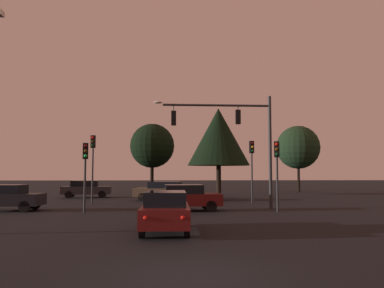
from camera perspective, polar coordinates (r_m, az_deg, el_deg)
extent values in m
plane|color=black|center=(33.27, -1.92, -7.97)|extent=(168.00, 168.00, 0.00)
cylinder|color=#232326|center=(25.23, 11.18, -1.12)|extent=(0.20, 0.20, 7.04)
cylinder|color=#232326|center=(24.90, 3.57, 5.57)|extent=(6.72, 0.28, 0.14)
ellipsoid|color=#F4EACC|center=(24.73, -4.91, 6.00)|extent=(0.56, 0.28, 0.16)
cylinder|color=#232326|center=(25.09, 6.63, 5.21)|extent=(0.05, 0.05, 0.27)
cube|color=black|center=(25.00, 6.64, 3.88)|extent=(0.30, 0.25, 0.90)
sphere|color=red|center=(25.17, 6.58, 4.47)|extent=(0.18, 0.18, 0.18)
sphere|color=#56380C|center=(25.13, 6.58, 3.84)|extent=(0.18, 0.18, 0.18)
sphere|color=#0C4219|center=(25.10, 6.59, 3.20)|extent=(0.18, 0.18, 0.18)
cylinder|color=#232326|center=(24.67, -2.65, 5.21)|extent=(0.05, 0.05, 0.38)
cube|color=black|center=(24.58, -2.66, 3.74)|extent=(0.30, 0.25, 0.90)
sphere|color=red|center=(24.76, -2.66, 4.34)|extent=(0.18, 0.18, 0.18)
sphere|color=#56380C|center=(24.72, -2.66, 3.70)|extent=(0.18, 0.18, 0.18)
sphere|color=#0C4219|center=(24.68, -2.66, 3.06)|extent=(0.18, 0.18, 0.18)
cylinder|color=#232326|center=(22.95, 12.17, -5.73)|extent=(0.12, 0.12, 3.09)
cube|color=black|center=(22.98, 12.09, -0.75)|extent=(0.35, 0.31, 0.90)
sphere|color=red|center=(22.86, 12.08, -0.03)|extent=(0.18, 0.18, 0.18)
sphere|color=#56380C|center=(22.84, 12.09, -0.73)|extent=(0.18, 0.18, 0.18)
sphere|color=#0C4219|center=(22.83, 12.10, -1.44)|extent=(0.18, 0.18, 0.18)
cylinder|color=#232326|center=(28.94, -14.12, -4.48)|extent=(0.12, 0.12, 3.97)
cube|color=black|center=(29.03, -14.03, 0.33)|extent=(0.33, 0.28, 0.90)
sphere|color=red|center=(28.92, -14.12, 0.91)|extent=(0.18, 0.18, 0.18)
sphere|color=#56380C|center=(28.90, -14.13, 0.35)|extent=(0.18, 0.18, 0.18)
sphere|color=#0C4219|center=(28.88, -14.13, -0.20)|extent=(0.18, 0.18, 0.18)
cylinder|color=#232326|center=(22.97, -15.16, -5.82)|extent=(0.12, 0.12, 2.98)
cube|color=black|center=(22.99, -15.07, -0.98)|extent=(0.35, 0.31, 0.90)
sphere|color=#4C0A0A|center=(22.86, -15.05, -0.26)|extent=(0.18, 0.18, 0.18)
sphere|color=#56380C|center=(22.85, -15.06, -0.96)|extent=(0.18, 0.18, 0.18)
sphere|color=#1EE04C|center=(22.83, -15.07, -1.66)|extent=(0.18, 0.18, 0.18)
cylinder|color=#232326|center=(29.39, 8.62, -4.87)|extent=(0.12, 0.12, 3.65)
cube|color=black|center=(29.44, 8.57, -0.44)|extent=(0.35, 0.31, 0.90)
sphere|color=#4C0A0A|center=(29.34, 8.68, 0.12)|extent=(0.18, 0.18, 0.18)
sphere|color=#F9A319|center=(29.32, 8.69, -0.42)|extent=(0.18, 0.18, 0.18)
sphere|color=#0C4219|center=(29.30, 8.69, -0.97)|extent=(0.18, 0.18, 0.18)
cube|color=#4C0F0F|center=(15.11, -3.84, -10.05)|extent=(1.73, 4.10, 0.68)
cube|color=black|center=(14.91, -3.84, -7.82)|extent=(1.49, 2.22, 0.52)
cylinder|color=black|center=(16.53, -6.43, -10.71)|extent=(0.20, 0.64, 0.64)
cylinder|color=black|center=(16.50, -1.04, -10.75)|extent=(0.20, 0.64, 0.64)
cylinder|color=black|center=(13.85, -7.20, -11.99)|extent=(0.20, 0.64, 0.64)
cylinder|color=black|center=(13.81, -0.73, -12.04)|extent=(0.20, 0.64, 0.64)
sphere|color=red|center=(13.08, -6.73, -10.51)|extent=(0.14, 0.14, 0.14)
sphere|color=red|center=(13.05, -1.34, -10.55)|extent=(0.14, 0.14, 0.14)
cube|color=black|center=(25.65, -24.99, -7.25)|extent=(3.96, 1.88, 0.68)
cube|color=black|center=(25.68, -25.26, -5.89)|extent=(2.15, 1.59, 0.52)
cylinder|color=black|center=(25.94, -21.65, -8.06)|extent=(0.64, 0.21, 0.64)
cylinder|color=black|center=(24.44, -22.95, -8.28)|extent=(0.64, 0.21, 0.64)
cube|color=#4C0F0F|center=(23.30, -0.83, -7.98)|extent=(4.15, 2.18, 0.68)
cube|color=black|center=(23.25, -1.20, -6.51)|extent=(2.29, 1.77, 0.52)
cylinder|color=black|center=(24.32, 2.06, -8.62)|extent=(0.66, 0.26, 0.64)
cylinder|color=black|center=(22.71, 2.77, -8.94)|extent=(0.66, 0.26, 0.64)
cylinder|color=black|center=(24.02, -4.23, -8.67)|extent=(0.66, 0.26, 0.64)
cylinder|color=black|center=(22.39, -3.98, -9.00)|extent=(0.66, 0.26, 0.64)
sphere|color=red|center=(23.78, -5.88, -7.64)|extent=(0.14, 0.14, 0.14)
sphere|color=red|center=(22.50, -5.78, -7.84)|extent=(0.14, 0.14, 0.14)
cube|color=#473828|center=(31.73, -4.16, -6.96)|extent=(4.81, 2.73, 0.68)
cube|color=black|center=(31.67, -3.89, -5.88)|extent=(2.72, 2.03, 0.52)
cylinder|color=black|center=(31.40, -7.19, -7.59)|extent=(0.67, 0.34, 0.64)
cylinder|color=black|center=(32.91, -6.37, -7.43)|extent=(0.67, 0.34, 0.64)
cylinder|color=black|center=(30.65, -1.80, -7.70)|extent=(0.67, 0.34, 0.64)
cylinder|color=black|center=(32.19, -1.22, -7.53)|extent=(0.67, 0.34, 0.64)
sphere|color=red|center=(30.64, -0.30, -6.88)|extent=(0.14, 0.14, 0.14)
sphere|color=red|center=(31.86, 0.11, -6.78)|extent=(0.14, 0.14, 0.14)
cube|color=#232328|center=(36.93, -14.92, -6.43)|extent=(4.46, 2.22, 0.68)
cube|color=black|center=(36.92, -15.14, -5.50)|extent=(2.46, 1.78, 0.52)
cylinder|color=black|center=(37.61, -12.62, -6.95)|extent=(0.66, 0.26, 0.64)
cylinder|color=black|center=(35.99, -12.83, -7.07)|extent=(0.66, 0.26, 0.64)
cylinder|color=black|center=(37.94, -16.93, -6.84)|extent=(0.66, 0.26, 0.64)
cylinder|color=black|center=(36.34, -17.33, -6.96)|extent=(0.66, 0.26, 0.64)
sphere|color=red|center=(37.87, -18.07, -6.16)|extent=(0.14, 0.14, 0.14)
sphere|color=red|center=(36.61, -18.42, -6.22)|extent=(0.14, 0.14, 0.14)
cylinder|color=black|center=(47.92, 15.09, -4.61)|extent=(0.29, 0.29, 3.43)
sphere|color=black|center=(48.01, 15.01, -0.46)|extent=(5.04, 5.04, 5.04)
cylinder|color=black|center=(34.36, 3.86, -5.47)|extent=(0.41, 0.41, 2.85)
cone|color=black|center=(34.50, 3.83, 1.05)|extent=(5.38, 5.38, 4.99)
cylinder|color=black|center=(39.00, -5.78, -4.94)|extent=(0.33, 0.33, 3.34)
sphere|color=black|center=(39.09, -5.75, -0.25)|extent=(4.34, 4.34, 4.34)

